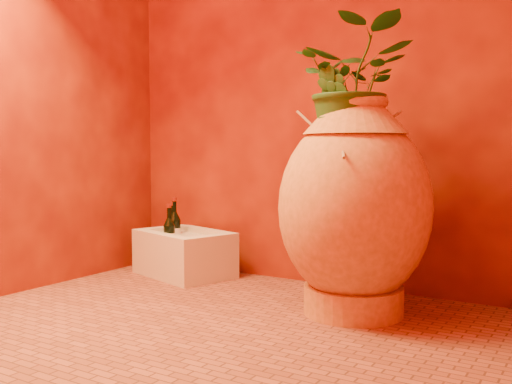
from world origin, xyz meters
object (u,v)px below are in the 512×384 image
Objects in this scene: wine_bottle_a at (175,230)px; wine_bottle_c at (169,235)px; wall_tap at (370,160)px; amphora at (354,207)px; wine_bottle_b at (172,232)px; stone_basin at (184,254)px.

wine_bottle_a reaches higher than wine_bottle_c.
wall_tap reaches higher than wine_bottle_a.
wine_bottle_c is 1.29m from wall_tap.
wine_bottle_c is 1.83× the size of wall_tap.
wine_bottle_a is at bearing -174.70° from wall_tap.
wine_bottle_a is at bearing 167.74° from amphora.
wine_bottle_b is 1.82× the size of wall_tap.
wine_bottle_c reaches higher than wine_bottle_b.
amphora is at bearing -78.95° from wall_tap.
wine_bottle_c is at bearing -56.86° from wine_bottle_b.
wall_tap is (1.25, 0.12, 0.45)m from wine_bottle_a.
amphora reaches higher than stone_basin.
stone_basin is 0.16m from wine_bottle_c.
wine_bottle_c is at bearing -120.38° from stone_basin.
amphora is 3.44× the size of wine_bottle_b.
wine_bottle_b is 0.15m from wine_bottle_c.
wall_tap reaches higher than wine_bottle_b.
wine_bottle_a is 2.01× the size of wall_tap.
wine_bottle_b is at bearing 123.14° from wine_bottle_c.
amphora reaches higher than wine_bottle_c.
stone_basin is 2.29× the size of wine_bottle_c.
wine_bottle_c reaches higher than stone_basin.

